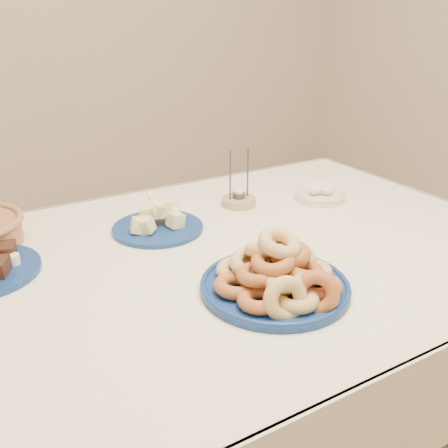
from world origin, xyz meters
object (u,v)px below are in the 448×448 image
at_px(candle_holder, 239,200).
at_px(egg_bowl, 320,195).
at_px(donut_platter, 277,276).
at_px(melon_plate, 158,222).
at_px(dining_table, 214,289).

distance_m(candle_holder, egg_bowl, 0.27).
relative_size(donut_platter, candle_holder, 2.29).
height_order(donut_platter, melon_plate, donut_platter).
bearing_deg(donut_platter, dining_table, 95.80).
xyz_separation_m(candle_holder, egg_bowl, (0.26, -0.09, 0.00)).
bearing_deg(egg_bowl, candle_holder, 160.16).
bearing_deg(donut_platter, egg_bowl, 40.76).
bearing_deg(dining_table, melon_plate, 106.85).
bearing_deg(melon_plate, candle_holder, 9.69).
relative_size(dining_table, egg_bowl, 8.22).
relative_size(melon_plate, egg_bowl, 1.33).
distance_m(donut_platter, candle_holder, 0.54).
xyz_separation_m(donut_platter, melon_plate, (-0.09, 0.45, -0.01)).
bearing_deg(melon_plate, egg_bowl, -4.16).
relative_size(dining_table, melon_plate, 6.18).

